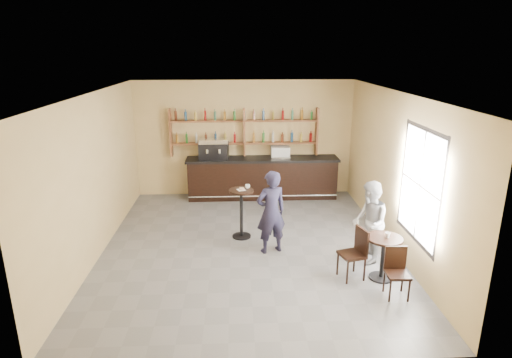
{
  "coord_description": "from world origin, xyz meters",
  "views": [
    {
      "loc": [
        -0.22,
        -8.19,
        4.02
      ],
      "look_at": [
        0.2,
        0.8,
        1.25
      ],
      "focal_mm": 30.0,
      "sensor_mm": 36.0,
      "label": 1
    }
  ],
  "objects_px": {
    "bar_counter": "(262,178)",
    "cafe_table": "(383,258)",
    "man_main": "(271,212)",
    "patron_second": "(369,222)",
    "chair_south": "(398,274)",
    "espresso_machine": "(214,149)",
    "chair_west": "(352,254)",
    "pedestal_table": "(241,214)",
    "pastry_case": "(280,152)"
  },
  "relations": [
    {
      "from": "espresso_machine",
      "to": "man_main",
      "type": "xyz_separation_m",
      "value": [
        1.29,
        -3.37,
        -0.54
      ]
    },
    {
      "from": "pedestal_table",
      "to": "chair_south",
      "type": "height_order",
      "value": "pedestal_table"
    },
    {
      "from": "bar_counter",
      "to": "patron_second",
      "type": "distance_m",
      "value": 4.28
    },
    {
      "from": "pedestal_table",
      "to": "espresso_machine",
      "type": "bearing_deg",
      "value": 104.84
    },
    {
      "from": "espresso_machine",
      "to": "patron_second",
      "type": "height_order",
      "value": "espresso_machine"
    },
    {
      "from": "chair_west",
      "to": "patron_second",
      "type": "distance_m",
      "value": 0.86
    },
    {
      "from": "pedestal_table",
      "to": "man_main",
      "type": "relative_size",
      "value": 0.64
    },
    {
      "from": "pedestal_table",
      "to": "pastry_case",
      "type": "bearing_deg",
      "value": 67.23
    },
    {
      "from": "espresso_machine",
      "to": "pastry_case",
      "type": "xyz_separation_m",
      "value": [
        1.81,
        0.0,
        -0.12
      ]
    },
    {
      "from": "espresso_machine",
      "to": "chair_west",
      "type": "distance_m",
      "value": 5.3
    },
    {
      "from": "espresso_machine",
      "to": "cafe_table",
      "type": "xyz_separation_m",
      "value": [
        3.21,
        -4.54,
        -1.0
      ]
    },
    {
      "from": "bar_counter",
      "to": "patron_second",
      "type": "xyz_separation_m",
      "value": [
        1.82,
        -3.86,
        0.25
      ]
    },
    {
      "from": "patron_second",
      "to": "chair_south",
      "type": "bearing_deg",
      "value": 13.07
    },
    {
      "from": "man_main",
      "to": "patron_second",
      "type": "xyz_separation_m",
      "value": [
        1.85,
        -0.49,
        -0.05
      ]
    },
    {
      "from": "espresso_machine",
      "to": "man_main",
      "type": "relative_size",
      "value": 0.45
    },
    {
      "from": "chair_south",
      "to": "patron_second",
      "type": "bearing_deg",
      "value": 96.61
    },
    {
      "from": "chair_south",
      "to": "espresso_machine",
      "type": "bearing_deg",
      "value": 123.74
    },
    {
      "from": "espresso_machine",
      "to": "patron_second",
      "type": "distance_m",
      "value": 5.01
    },
    {
      "from": "espresso_machine",
      "to": "chair_south",
      "type": "relative_size",
      "value": 0.91
    },
    {
      "from": "man_main",
      "to": "chair_south",
      "type": "relative_size",
      "value": 2.03
    },
    {
      "from": "bar_counter",
      "to": "pastry_case",
      "type": "distance_m",
      "value": 0.87
    },
    {
      "from": "pedestal_table",
      "to": "patron_second",
      "type": "distance_m",
      "value": 2.74
    },
    {
      "from": "cafe_table",
      "to": "chair_south",
      "type": "bearing_deg",
      "value": -85.24
    },
    {
      "from": "bar_counter",
      "to": "pedestal_table",
      "type": "height_order",
      "value": "bar_counter"
    },
    {
      "from": "pedestal_table",
      "to": "man_main",
      "type": "height_order",
      "value": "man_main"
    },
    {
      "from": "pastry_case",
      "to": "patron_second",
      "type": "relative_size",
      "value": 0.32
    },
    {
      "from": "bar_counter",
      "to": "espresso_machine",
      "type": "height_order",
      "value": "espresso_machine"
    },
    {
      "from": "chair_south",
      "to": "cafe_table",
      "type": "bearing_deg",
      "value": 96.17
    },
    {
      "from": "bar_counter",
      "to": "espresso_machine",
      "type": "bearing_deg",
      "value": 180.0
    },
    {
      "from": "espresso_machine",
      "to": "pastry_case",
      "type": "relative_size",
      "value": 1.49
    },
    {
      "from": "bar_counter",
      "to": "cafe_table",
      "type": "bearing_deg",
      "value": -67.46
    },
    {
      "from": "espresso_machine",
      "to": "bar_counter",
      "type": "bearing_deg",
      "value": 5.89
    },
    {
      "from": "pedestal_table",
      "to": "chair_west",
      "type": "relative_size",
      "value": 1.16
    },
    {
      "from": "pastry_case",
      "to": "man_main",
      "type": "xyz_separation_m",
      "value": [
        -0.52,
        -3.37,
        -0.42
      ]
    },
    {
      "from": "espresso_machine",
      "to": "chair_west",
      "type": "xyz_separation_m",
      "value": [
        2.66,
        -4.49,
        -0.93
      ]
    },
    {
      "from": "chair_west",
      "to": "bar_counter",
      "type": "bearing_deg",
      "value": -179.33
    },
    {
      "from": "bar_counter",
      "to": "chair_south",
      "type": "height_order",
      "value": "bar_counter"
    },
    {
      "from": "chair_west",
      "to": "chair_south",
      "type": "xyz_separation_m",
      "value": [
        0.6,
        -0.65,
        -0.05
      ]
    },
    {
      "from": "bar_counter",
      "to": "cafe_table",
      "type": "xyz_separation_m",
      "value": [
        1.89,
        -4.54,
        -0.16
      ]
    },
    {
      "from": "bar_counter",
      "to": "espresso_machine",
      "type": "relative_size",
      "value": 5.39
    },
    {
      "from": "cafe_table",
      "to": "chair_south",
      "type": "xyz_separation_m",
      "value": [
        0.05,
        -0.6,
        0.02
      ]
    },
    {
      "from": "cafe_table",
      "to": "chair_west",
      "type": "bearing_deg",
      "value": 174.81
    },
    {
      "from": "bar_counter",
      "to": "pastry_case",
      "type": "height_order",
      "value": "pastry_case"
    },
    {
      "from": "bar_counter",
      "to": "pastry_case",
      "type": "xyz_separation_m",
      "value": [
        0.49,
        0.0,
        0.72
      ]
    },
    {
      "from": "pastry_case",
      "to": "patron_second",
      "type": "bearing_deg",
      "value": -66.37
    },
    {
      "from": "espresso_machine",
      "to": "pedestal_table",
      "type": "height_order",
      "value": "espresso_machine"
    },
    {
      "from": "pedestal_table",
      "to": "man_main",
      "type": "distance_m",
      "value": 0.99
    },
    {
      "from": "pedestal_table",
      "to": "man_main",
      "type": "xyz_separation_m",
      "value": [
        0.59,
        -0.73,
        0.31
      ]
    },
    {
      "from": "man_main",
      "to": "chair_south",
      "type": "height_order",
      "value": "man_main"
    },
    {
      "from": "patron_second",
      "to": "pastry_case",
      "type": "bearing_deg",
      "value": -153.09
    }
  ]
}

